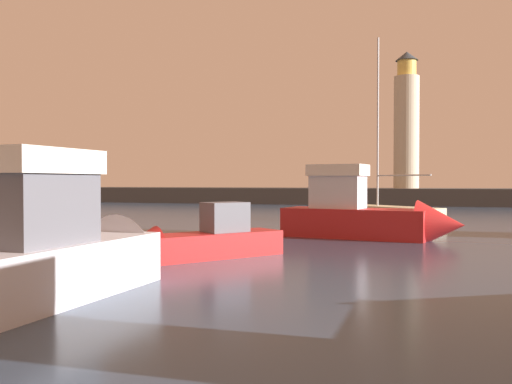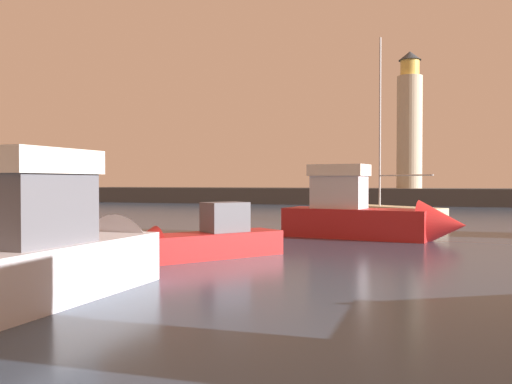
{
  "view_description": "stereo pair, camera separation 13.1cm",
  "coord_description": "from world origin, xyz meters",
  "px_view_note": "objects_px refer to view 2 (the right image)",
  "views": [
    {
      "loc": [
        3.4,
        -1.56,
        2.47
      ],
      "look_at": [
        -1.68,
        15.63,
        2.12
      ],
      "focal_mm": 38.52,
      "sensor_mm": 36.0,
      "label": 1
    },
    {
      "loc": [
        3.52,
        -1.52,
        2.47
      ],
      "look_at": [
        -1.68,
        15.63,
        2.12
      ],
      "focal_mm": 38.52,
      "sensor_mm": 36.0,
      "label": 2
    }
  ],
  "objects_px": {
    "motorboat_1": "(197,242)",
    "motorboat_6": "(69,247)",
    "lighthouse": "(409,124)",
    "sailboat_moored": "(388,212)",
    "mooring_buoy": "(61,218)",
    "motorboat_3": "(371,215)"
  },
  "relations": [
    {
      "from": "lighthouse",
      "to": "sailboat_moored",
      "type": "xyz_separation_m",
      "value": [
        -0.7,
        -24.51,
        -7.93
      ]
    },
    {
      "from": "motorboat_6",
      "to": "mooring_buoy",
      "type": "distance_m",
      "value": 19.21
    },
    {
      "from": "motorboat_3",
      "to": "sailboat_moored",
      "type": "height_order",
      "value": "sailboat_moored"
    },
    {
      "from": "motorboat_3",
      "to": "motorboat_6",
      "type": "relative_size",
      "value": 1.07
    },
    {
      "from": "motorboat_6",
      "to": "mooring_buoy",
      "type": "relative_size",
      "value": 8.72
    },
    {
      "from": "motorboat_1",
      "to": "sailboat_moored",
      "type": "xyz_separation_m",
      "value": [
        4.87,
        18.79,
        -0.01
      ]
    },
    {
      "from": "motorboat_1",
      "to": "mooring_buoy",
      "type": "height_order",
      "value": "motorboat_1"
    },
    {
      "from": "lighthouse",
      "to": "motorboat_1",
      "type": "height_order",
      "value": "lighthouse"
    },
    {
      "from": "mooring_buoy",
      "to": "motorboat_6",
      "type": "bearing_deg",
      "value": -53.0
    },
    {
      "from": "motorboat_1",
      "to": "motorboat_6",
      "type": "height_order",
      "value": "motorboat_6"
    },
    {
      "from": "motorboat_3",
      "to": "motorboat_6",
      "type": "bearing_deg",
      "value": -111.44
    },
    {
      "from": "motorboat_3",
      "to": "motorboat_6",
      "type": "distance_m",
      "value": 14.71
    },
    {
      "from": "motorboat_1",
      "to": "motorboat_3",
      "type": "xyz_separation_m",
      "value": [
        4.76,
        7.92,
        0.48
      ]
    },
    {
      "from": "motorboat_1",
      "to": "mooring_buoy",
      "type": "distance_m",
      "value": 15.48
    },
    {
      "from": "lighthouse",
      "to": "motorboat_1",
      "type": "distance_m",
      "value": 44.37
    },
    {
      "from": "sailboat_moored",
      "to": "mooring_buoy",
      "type": "height_order",
      "value": "sailboat_moored"
    },
    {
      "from": "sailboat_moored",
      "to": "mooring_buoy",
      "type": "distance_m",
      "value": 19.37
    },
    {
      "from": "sailboat_moored",
      "to": "motorboat_6",
      "type": "bearing_deg",
      "value": -102.58
    },
    {
      "from": "motorboat_1",
      "to": "motorboat_6",
      "type": "bearing_deg",
      "value": -96.06
    },
    {
      "from": "sailboat_moored",
      "to": "motorboat_1",
      "type": "bearing_deg",
      "value": -104.52
    },
    {
      "from": "lighthouse",
      "to": "mooring_buoy",
      "type": "distance_m",
      "value": 38.95
    },
    {
      "from": "lighthouse",
      "to": "mooring_buoy",
      "type": "relative_size",
      "value": 16.81
    }
  ]
}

